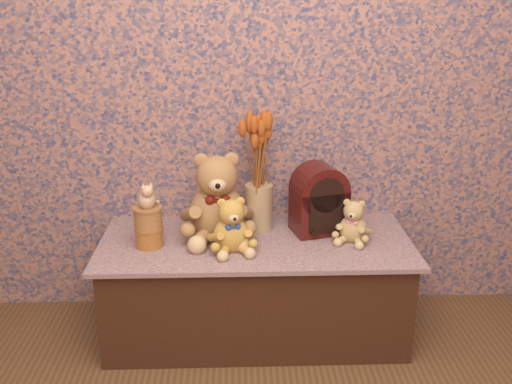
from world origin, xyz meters
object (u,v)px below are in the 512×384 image
at_px(teddy_small, 354,219).
at_px(cat_figurine, 146,194).
at_px(ceramic_vase, 259,207).
at_px(teddy_medium, 231,222).
at_px(teddy_large, 217,192).
at_px(cathedral_radio, 319,198).
at_px(biscuit_tin_lower, 149,237).

relative_size(teddy_small, cat_figurine, 1.71).
bearing_deg(ceramic_vase, teddy_small, -20.22).
xyz_separation_m(teddy_medium, cat_figurine, (-0.35, 0.04, 0.11)).
bearing_deg(ceramic_vase, teddy_large, -157.92).
relative_size(teddy_large, teddy_small, 2.02).
bearing_deg(teddy_medium, teddy_large, 100.54).
xyz_separation_m(teddy_medium, cathedral_radio, (0.39, 0.18, 0.03)).
bearing_deg(teddy_large, cathedral_radio, -0.13).
distance_m(ceramic_vase, biscuit_tin_lower, 0.51).
relative_size(teddy_small, cathedral_radio, 0.64).
distance_m(ceramic_vase, cat_figurine, 0.52).
xyz_separation_m(teddy_medium, biscuit_tin_lower, (-0.35, 0.04, -0.08)).
bearing_deg(biscuit_tin_lower, teddy_medium, -6.79).
distance_m(teddy_medium, ceramic_vase, 0.26).
xyz_separation_m(teddy_large, cat_figurine, (-0.29, -0.11, 0.03)).
height_order(teddy_large, cat_figurine, teddy_large).
height_order(teddy_large, teddy_small, teddy_large).
bearing_deg(teddy_small, cat_figurine, -155.11).
height_order(teddy_large, cathedral_radio, teddy_large).
relative_size(teddy_medium, cat_figurine, 2.09).
distance_m(teddy_small, cathedral_radio, 0.18).
relative_size(teddy_medium, cathedral_radio, 0.79).
height_order(teddy_medium, teddy_small, teddy_medium).
xyz_separation_m(teddy_medium, teddy_small, (0.53, 0.07, -0.02)).
bearing_deg(cat_figurine, cathedral_radio, -6.67).
bearing_deg(cat_figurine, teddy_medium, -23.81).
bearing_deg(cat_figurine, ceramic_vase, 3.95).
relative_size(teddy_large, cathedral_radio, 1.30).
height_order(teddy_small, cathedral_radio, cathedral_radio).
bearing_deg(teddy_medium, teddy_small, -3.92).
bearing_deg(teddy_medium, biscuit_tin_lower, 161.32).
bearing_deg(teddy_large, cat_figurine, -163.56).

